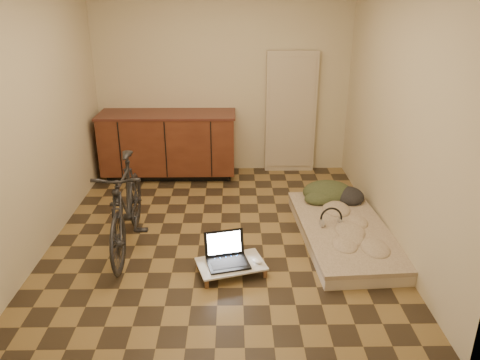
{
  "coord_description": "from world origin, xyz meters",
  "views": [
    {
      "loc": [
        0.14,
        -4.47,
        2.44
      ],
      "look_at": [
        0.21,
        0.18,
        0.55
      ],
      "focal_mm": 35.0,
      "sensor_mm": 36.0,
      "label": 1
    }
  ],
  "objects_px": {
    "laptop": "(227,257)",
    "futon": "(344,232)",
    "bicycle": "(126,201)",
    "lap_desk": "(231,264)"
  },
  "relations": [
    {
      "from": "lap_desk",
      "to": "bicycle",
      "type": "bearing_deg",
      "value": 137.8
    },
    {
      "from": "bicycle",
      "to": "laptop",
      "type": "distance_m",
      "value": 1.16
    },
    {
      "from": "lap_desk",
      "to": "laptop",
      "type": "height_order",
      "value": "laptop"
    },
    {
      "from": "futon",
      "to": "laptop",
      "type": "distance_m",
      "value": 1.36
    },
    {
      "from": "futon",
      "to": "laptop",
      "type": "bearing_deg",
      "value": -157.85
    },
    {
      "from": "laptop",
      "to": "futon",
      "type": "bearing_deg",
      "value": 11.91
    },
    {
      "from": "lap_desk",
      "to": "laptop",
      "type": "bearing_deg",
      "value": 126.05
    },
    {
      "from": "futon",
      "to": "lap_desk",
      "type": "distance_m",
      "value": 1.34
    },
    {
      "from": "futon",
      "to": "lap_desk",
      "type": "xyz_separation_m",
      "value": [
        -1.19,
        -0.62,
        0.01
      ]
    },
    {
      "from": "lap_desk",
      "to": "laptop",
      "type": "xyz_separation_m",
      "value": [
        -0.04,
        0.03,
        0.06
      ]
    }
  ]
}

